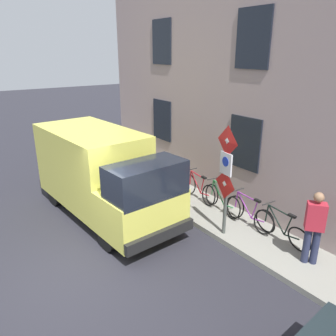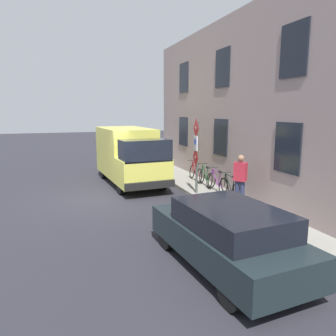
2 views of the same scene
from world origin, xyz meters
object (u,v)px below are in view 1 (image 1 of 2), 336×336
(bicycle_red, at_px, (199,188))
(pedestrian, at_px, (314,226))
(sign_post_stacked, at_px, (226,171))
(bicycle_purple, at_px, (249,213))
(bicycle_green, at_px, (222,199))
(bicycle_black, at_px, (281,228))
(delivery_van, at_px, (102,172))

(bicycle_red, distance_m, pedestrian, 4.09)
(sign_post_stacked, height_order, bicycle_purple, sign_post_stacked)
(sign_post_stacked, relative_size, bicycle_green, 1.62)
(bicycle_black, distance_m, bicycle_red, 3.13)
(sign_post_stacked, distance_m, bicycle_black, 1.99)
(sign_post_stacked, height_order, pedestrian, sign_post_stacked)
(sign_post_stacked, distance_m, bicycle_red, 2.59)
(sign_post_stacked, height_order, bicycle_green, sign_post_stacked)
(bicycle_purple, distance_m, bicycle_red, 2.09)
(sign_post_stacked, bearing_deg, delivery_van, 121.72)
(delivery_van, distance_m, pedestrian, 5.77)
(delivery_van, xyz_separation_m, bicycle_purple, (2.81, -3.18, -0.82))
(bicycle_purple, bearing_deg, bicycle_black, -177.34)
(bicycle_black, bearing_deg, bicycle_green, 4.02)
(bicycle_red, bearing_deg, bicycle_green, -173.94)
(sign_post_stacked, bearing_deg, bicycle_red, 65.68)
(delivery_van, bearing_deg, bicycle_black, 29.78)
(delivery_van, xyz_separation_m, bicycle_red, (2.81, -1.09, -0.82))
(pedestrian, bearing_deg, bicycle_black, 39.12)
(sign_post_stacked, relative_size, pedestrian, 1.61)
(bicycle_purple, height_order, bicycle_green, same)
(bicycle_purple, relative_size, bicycle_red, 1.00)
(bicycle_black, bearing_deg, sign_post_stacked, 42.62)
(bicycle_black, xyz_separation_m, bicycle_green, (0.00, 2.09, 0.00))
(delivery_van, distance_m, bicycle_red, 3.13)
(bicycle_red, xyz_separation_m, pedestrian, (-0.20, -4.05, 0.56))
(delivery_van, relative_size, pedestrian, 3.17)
(bicycle_green, relative_size, bicycle_red, 1.00)
(delivery_van, distance_m, bicycle_black, 5.14)
(bicycle_green, bearing_deg, bicycle_black, -171.46)
(sign_post_stacked, relative_size, bicycle_purple, 1.61)
(bicycle_black, bearing_deg, bicycle_purple, 4.04)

